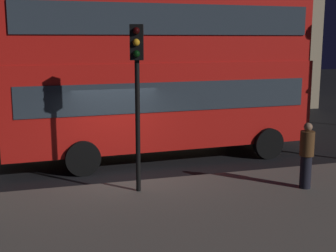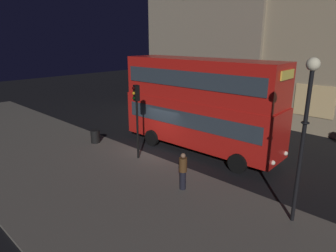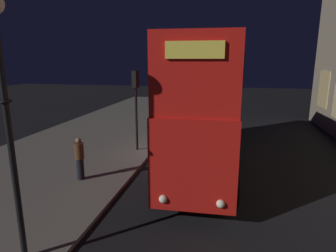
# 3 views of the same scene
# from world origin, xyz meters

# --- Properties ---
(ground_plane) EXTENTS (80.00, 80.00, 0.00)m
(ground_plane) POSITION_xyz_m (0.00, 0.00, 0.00)
(ground_plane) COLOR black
(sidewalk_slab) EXTENTS (44.00, 8.51, 0.12)m
(sidewalk_slab) POSITION_xyz_m (0.00, -5.07, 0.06)
(sidewalk_slab) COLOR #5B564F
(sidewalk_slab) RESTS_ON ground
(building_with_clock) EXTENTS (12.32, 9.61, 16.35)m
(building_with_clock) POSITION_xyz_m (-4.82, 14.33, 8.18)
(building_with_clock) COLOR gray
(building_with_clock) RESTS_ON ground
(double_decker_bus) EXTENTS (10.19, 3.11, 5.55)m
(double_decker_bus) POSITION_xyz_m (1.71, 1.88, 3.08)
(double_decker_bus) COLOR red
(double_decker_bus) RESTS_ON ground
(traffic_light_near_kerb) EXTENTS (0.38, 0.40, 4.16)m
(traffic_light_near_kerb) POSITION_xyz_m (0.17, -1.70, 3.10)
(traffic_light_near_kerb) COLOR black
(traffic_light_near_kerb) RESTS_ON sidewalk_slab
(street_lamp) EXTENTS (0.44, 0.44, 5.96)m
(street_lamp) POSITION_xyz_m (8.92, -1.69, 4.20)
(street_lamp) COLOR black
(street_lamp) RESTS_ON sidewalk_slab
(pedestrian) EXTENTS (0.36, 0.36, 1.72)m
(pedestrian) POSITION_xyz_m (4.37, -2.69, 1.00)
(pedestrian) COLOR black
(pedestrian) RESTS_ON sidewalk_slab
(litter_bin) EXTENTS (0.58, 0.58, 0.84)m
(litter_bin) POSITION_xyz_m (-3.82, -1.90, 0.54)
(litter_bin) COLOR black
(litter_bin) RESTS_ON sidewalk_slab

